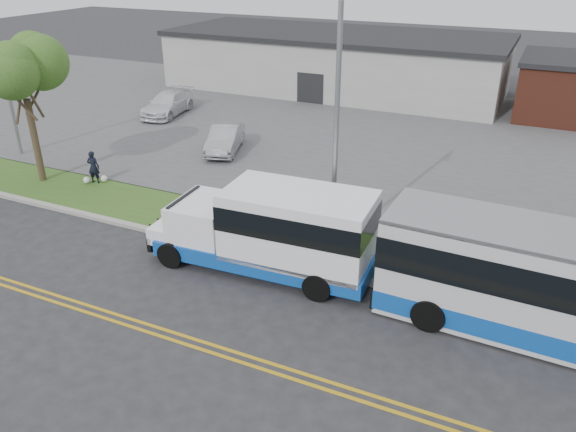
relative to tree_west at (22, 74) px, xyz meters
The scene contains 17 objects.
ground 13.43m from the tree_west, 14.93° to the right, with size 140.00×140.00×0.00m, color #28282B.
lane_line_north 14.83m from the tree_west, 30.43° to the right, with size 70.00×0.12×0.01m, color gold.
lane_line_south 14.97m from the tree_west, 31.49° to the right, with size 70.00×0.12×0.01m, color gold.
curb 13.19m from the tree_west, ahead, with size 80.00×0.30×0.15m, color #9E9B93.
verge 13.03m from the tree_west, ahead, with size 80.00×3.30×0.10m, color #38511B.
parking_lot 18.98m from the tree_west, 48.99° to the left, with size 80.00×25.00×0.10m, color #4C4C4F.
commercial_building 24.72m from the tree_west, 75.85° to the left, with size 25.40×10.40×4.35m.
brick_wing 32.19m from the tree_west, 45.38° to the left, with size 6.30×7.30×3.90m.
tree_west is the anchor object (origin of this frame).
streetlight_near 15.01m from the tree_west, ahead, with size 0.35×1.53×9.50m.
streetlight_far 4.62m from the tree_west, 151.02° to the left, with size 0.35×1.53×8.00m.
shuttle_bus 14.44m from the tree_west, 10.53° to the right, with size 8.13×3.03×3.07m.
pedestrian 5.01m from the tree_west, 17.45° to the left, with size 0.57×0.38×1.57m, color black.
parked_car_a 10.32m from the tree_west, 51.52° to the left, with size 1.46×4.20×1.38m, color #9FA2A6.
parked_car_b 12.88m from the tree_west, 96.53° to the left, with size 2.00×4.92×1.43m, color white.
grocery_bag_left 5.38m from the tree_west, 13.77° to the left, with size 0.32×0.32×0.32m, color white.
grocery_bag_right 5.73m from the tree_west, 20.26° to the left, with size 0.32×0.32×0.32m, color white.
Camera 1 is at (9.26, -14.55, 10.31)m, focal length 35.00 mm.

